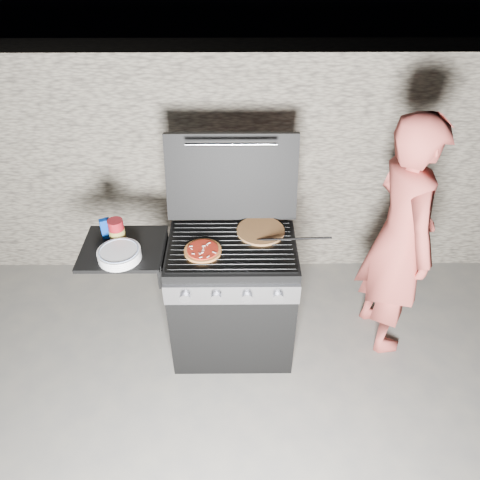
{
  "coord_description": "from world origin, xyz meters",
  "views": [
    {
      "loc": [
        0.03,
        -2.24,
        2.7
      ],
      "look_at": [
        0.05,
        0.0,
        0.95
      ],
      "focal_mm": 35.0,
      "sensor_mm": 36.0,
      "label": 1
    }
  ],
  "objects_px": {
    "pizza_topped": "(203,250)",
    "sauce_jar": "(117,230)",
    "gas_grill": "(195,298)",
    "person": "(399,239)"
  },
  "relations": [
    {
      "from": "pizza_topped",
      "to": "sauce_jar",
      "type": "distance_m",
      "value": 0.55
    },
    {
      "from": "gas_grill",
      "to": "person",
      "type": "bearing_deg",
      "value": 4.91
    },
    {
      "from": "gas_grill",
      "to": "sauce_jar",
      "type": "xyz_separation_m",
      "value": [
        -0.46,
        0.07,
        0.52
      ]
    },
    {
      "from": "gas_grill",
      "to": "pizza_topped",
      "type": "xyz_separation_m",
      "value": [
        0.08,
        -0.06,
        0.47
      ]
    },
    {
      "from": "pizza_topped",
      "to": "person",
      "type": "bearing_deg",
      "value": 8.14
    },
    {
      "from": "gas_grill",
      "to": "sauce_jar",
      "type": "relative_size",
      "value": 9.08
    },
    {
      "from": "pizza_topped",
      "to": "person",
      "type": "xyz_separation_m",
      "value": [
        1.25,
        0.18,
        -0.06
      ]
    },
    {
      "from": "gas_grill",
      "to": "pizza_topped",
      "type": "bearing_deg",
      "value": -40.41
    },
    {
      "from": "sauce_jar",
      "to": "pizza_topped",
      "type": "bearing_deg",
      "value": -14.07
    },
    {
      "from": "gas_grill",
      "to": "sauce_jar",
      "type": "distance_m",
      "value": 0.7
    }
  ]
}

